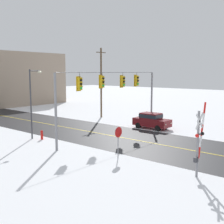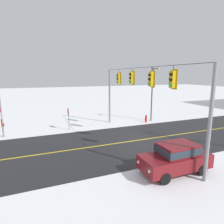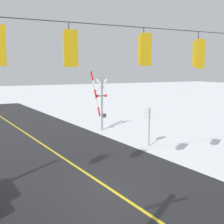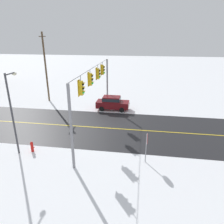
{
  "view_description": "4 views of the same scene",
  "coord_description": "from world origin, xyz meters",
  "px_view_note": "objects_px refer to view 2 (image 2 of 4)",
  "views": [
    {
      "loc": [
        -21.52,
        -17.97,
        6.25
      ],
      "look_at": [
        -3.03,
        -2.45,
        2.92
      ],
      "focal_mm": 46.69,
      "sensor_mm": 36.0,
      "label": 1
    },
    {
      "loc": [
        13.8,
        -8.12,
        5.59
      ],
      "look_at": [
        -1.22,
        -2.03,
        2.45
      ],
      "focal_mm": 30.5,
      "sensor_mm": 36.0,
      "label": 2
    },
    {
      "loc": [
        5.86,
        10.78,
        4.62
      ],
      "look_at": [
        -2.05,
        -3.46,
        2.47
      ],
      "focal_mm": 52.8,
      "sensor_mm": 36.0,
      "label": 3
    },
    {
      "loc": [
        -18.98,
        -4.63,
        8.99
      ],
      "look_at": [
        -1.69,
        -1.96,
        2.45
      ],
      "focal_mm": 32.96,
      "sensor_mm": 36.0,
      "label": 4
    }
  ],
  "objects_px": {
    "parked_car_maroon": "(176,157)",
    "streetlamp_near": "(153,89)",
    "fire_hydrant": "(146,118)",
    "railroad_crossing": "(1,113)",
    "stop_sign": "(68,114)"
  },
  "relations": [
    {
      "from": "parked_car_maroon",
      "to": "streetlamp_near",
      "type": "bearing_deg",
      "value": 152.23
    },
    {
      "from": "parked_car_maroon",
      "to": "fire_hydrant",
      "type": "relative_size",
      "value": 4.79
    },
    {
      "from": "streetlamp_near",
      "to": "stop_sign",
      "type": "bearing_deg",
      "value": -89.49
    },
    {
      "from": "parked_car_maroon",
      "to": "fire_hydrant",
      "type": "bearing_deg",
      "value": 155.88
    },
    {
      "from": "railroad_crossing",
      "to": "stop_sign",
      "type": "bearing_deg",
      "value": 91.58
    },
    {
      "from": "streetlamp_near",
      "to": "fire_hydrant",
      "type": "bearing_deg",
      "value": -78.94
    },
    {
      "from": "stop_sign",
      "to": "fire_hydrant",
      "type": "height_order",
      "value": "stop_sign"
    },
    {
      "from": "railroad_crossing",
      "to": "parked_car_maroon",
      "type": "relative_size",
      "value": 1.06
    },
    {
      "from": "stop_sign",
      "to": "parked_car_maroon",
      "type": "bearing_deg",
      "value": 20.82
    },
    {
      "from": "stop_sign",
      "to": "streetlamp_near",
      "type": "distance_m",
      "value": 10.42
    },
    {
      "from": "stop_sign",
      "to": "fire_hydrant",
      "type": "relative_size",
      "value": 2.67
    },
    {
      "from": "stop_sign",
      "to": "streetlamp_near",
      "type": "relative_size",
      "value": 0.36
    },
    {
      "from": "stop_sign",
      "to": "fire_hydrant",
      "type": "bearing_deg",
      "value": 89.38
    },
    {
      "from": "streetlamp_near",
      "to": "fire_hydrant",
      "type": "xyz_separation_m",
      "value": [
        0.19,
        -0.97,
        -3.45
      ]
    },
    {
      "from": "fire_hydrant",
      "to": "parked_car_maroon",
      "type": "bearing_deg",
      "value": -24.12
    }
  ]
}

